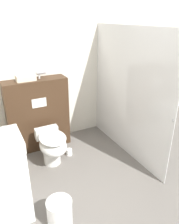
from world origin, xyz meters
TOP-DOWN VIEW (x-y plane):
  - ground_plane at (0.00, 0.00)m, footprint 12.00×12.00m
  - wall_back at (0.00, 2.08)m, footprint 8.00×0.06m
  - partition_panel at (-0.49, 1.88)m, footprint 0.97×0.31m
  - shower_glass at (0.71, 1.12)m, footprint 0.04×1.86m
  - toilet at (-0.47, 1.28)m, footprint 0.38×0.60m
  - sink_vanity at (-1.21, 0.63)m, footprint 0.49×0.45m
  - hair_drier at (-0.37, 1.89)m, footprint 0.17×0.07m
  - folded_towel at (-0.61, 1.87)m, footprint 0.28×0.17m
  - spare_toilet_roll at (-0.16, 1.40)m, footprint 0.10×0.10m
  - waste_bin at (-0.74, 0.25)m, footprint 0.27×0.27m

SIDE VIEW (x-z plane):
  - ground_plane at x=0.00m, z-range 0.00..0.00m
  - spare_toilet_roll at x=-0.16m, z-range 0.00..0.10m
  - waste_bin at x=-0.74m, z-range 0.00..0.32m
  - toilet at x=-0.47m, z-range 0.07..0.58m
  - sink_vanity at x=-1.21m, z-range -0.07..1.06m
  - partition_panel at x=-0.49m, z-range 0.00..1.17m
  - shower_glass at x=0.71m, z-range 0.00..1.94m
  - folded_towel at x=-0.61m, z-range 1.17..1.26m
  - wall_back at x=0.00m, z-range 0.00..2.50m
  - hair_drier at x=-0.37m, z-range 1.20..1.33m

